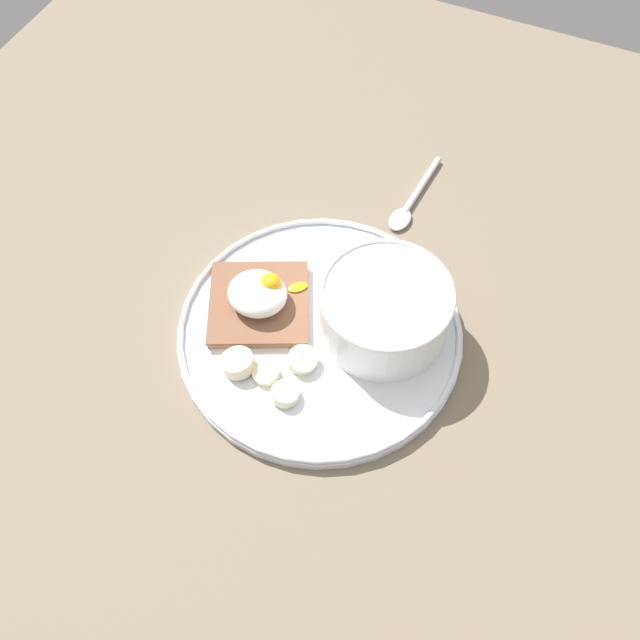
# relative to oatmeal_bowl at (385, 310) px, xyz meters

# --- Properties ---
(ground_plane) EXTENTS (1.20, 1.20, 0.02)m
(ground_plane) POSITION_rel_oatmeal_bowl_xyz_m (-0.06, -0.03, -0.05)
(ground_plane) COLOR #746653
(ground_plane) RESTS_ON ground
(plate) EXTENTS (0.30, 0.30, 0.02)m
(plate) POSITION_rel_oatmeal_bowl_xyz_m (-0.06, -0.03, -0.03)
(plate) COLOR white
(plate) RESTS_ON ground_plane
(oatmeal_bowl) EXTENTS (0.13, 0.13, 0.06)m
(oatmeal_bowl) POSITION_rel_oatmeal_bowl_xyz_m (0.00, 0.00, 0.00)
(oatmeal_bowl) COLOR white
(oatmeal_bowl) RESTS_ON plate
(toast_slice) EXTENTS (0.14, 0.14, 0.01)m
(toast_slice) POSITION_rel_oatmeal_bowl_xyz_m (-0.13, -0.03, -0.03)
(toast_slice) COLOR brown
(toast_slice) RESTS_ON plate
(poached_egg) EXTENTS (0.07, 0.07, 0.03)m
(poached_egg) POSITION_rel_oatmeal_bowl_xyz_m (-0.13, -0.03, -0.01)
(poached_egg) COLOR white
(poached_egg) RESTS_ON toast_slice
(banana_slice_front) EXTENTS (0.04, 0.04, 0.01)m
(banana_slice_front) POSITION_rel_oatmeal_bowl_xyz_m (-0.09, -0.10, -0.03)
(banana_slice_front) COLOR #F2E9B3
(banana_slice_front) RESTS_ON plate
(banana_slice_left) EXTENTS (0.04, 0.04, 0.02)m
(banana_slice_left) POSITION_rel_oatmeal_bowl_xyz_m (-0.05, -0.07, -0.03)
(banana_slice_left) COLOR beige
(banana_slice_left) RESTS_ON plate
(banana_slice_back) EXTENTS (0.03, 0.03, 0.02)m
(banana_slice_back) POSITION_rel_oatmeal_bowl_xyz_m (-0.06, -0.11, -0.03)
(banana_slice_back) COLOR #EBE7BF
(banana_slice_back) RESTS_ON plate
(banana_slice_right) EXTENTS (0.04, 0.04, 0.02)m
(banana_slice_right) POSITION_rel_oatmeal_bowl_xyz_m (-0.11, -0.10, -0.02)
(banana_slice_right) COLOR beige
(banana_slice_right) RESTS_ON plate
(spoon) EXTENTS (0.03, 0.13, 0.01)m
(spoon) POSITION_rel_oatmeal_bowl_xyz_m (-0.03, 0.18, -0.04)
(spoon) COLOR silver
(spoon) RESTS_ON ground_plane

